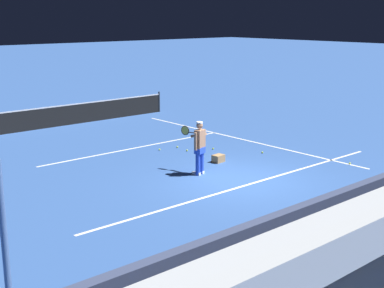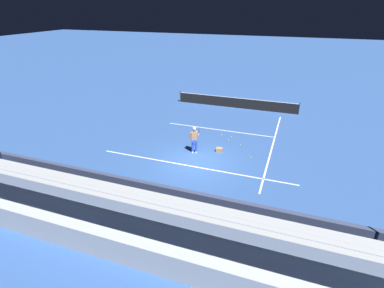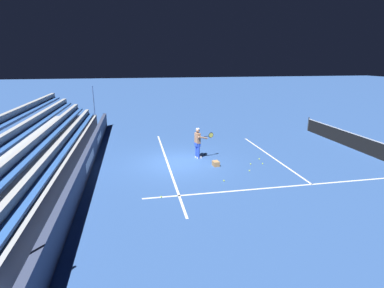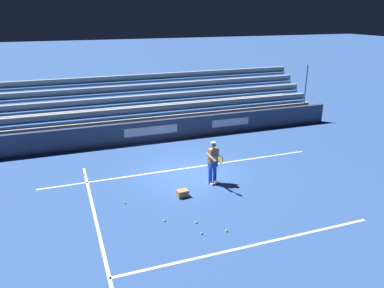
{
  "view_description": "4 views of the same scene",
  "coord_description": "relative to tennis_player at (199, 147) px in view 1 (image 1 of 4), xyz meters",
  "views": [
    {
      "loc": [
        -11.51,
        -10.95,
        4.95
      ],
      "look_at": [
        -0.28,
        1.93,
        0.84
      ],
      "focal_mm": 50.0,
      "sensor_mm": 36.0,
      "label": 1
    },
    {
      "loc": [
        5.2,
        -15.01,
        8.72
      ],
      "look_at": [
        -0.11,
        -0.36,
        1.39
      ],
      "focal_mm": 28.0,
      "sensor_mm": 36.0,
      "label": 2
    },
    {
      "loc": [
        15.21,
        -2.13,
        5.36
      ],
      "look_at": [
        0.34,
        0.78,
        1.09
      ],
      "focal_mm": 28.0,
      "sensor_mm": 36.0,
      "label": 3
    },
    {
      "loc": [
        4.82,
        13.55,
        6.4
      ],
      "look_at": [
        -0.24,
        -0.27,
        1.16
      ],
      "focal_mm": 35.0,
      "sensor_mm": 36.0,
      "label": 4
    }
  ],
  "objects": [
    {
      "name": "tennis_net",
      "position": [
        0.53,
        9.9,
        -0.4
      ],
      "size": [
        11.09,
        0.09,
        1.07
      ],
      "color": "#33383D",
      "rests_on": "ground"
    },
    {
      "name": "tennis_ball_near_player",
      "position": [
        2.57,
        2.07,
        -0.86
      ],
      "size": [
        0.07,
        0.07,
        0.07
      ],
      "primitive_type": "sphere",
      "color": "#CCE533",
      "rests_on": "ground"
    },
    {
      "name": "tennis_player",
      "position": [
        0.0,
        0.0,
        0.0
      ],
      "size": [
        0.58,
        1.07,
        1.71
      ],
      "color": "blue",
      "rests_on": "ground"
    },
    {
      "name": "tennis_ball_by_box",
      "position": [
        3.55,
        0.45,
        -0.86
      ],
      "size": [
        0.07,
        0.07,
        0.07
      ],
      "primitive_type": "sphere",
      "color": "#CCE533",
      "rests_on": "ground"
    },
    {
      "name": "tennis_ball_stray_back",
      "position": [
        4.67,
        -2.53,
        -0.86
      ],
      "size": [
        0.07,
        0.07,
        0.07
      ],
      "primitive_type": "sphere",
      "color": "#CCE533",
      "rests_on": "ground"
    },
    {
      "name": "tennis_ball_far_right",
      "position": [
        1.7,
        3.16,
        -0.86
      ],
      "size": [
        0.07,
        0.07,
        0.07
      ],
      "primitive_type": "sphere",
      "color": "#CCE533",
      "rests_on": "ground"
    },
    {
      "name": "ball_box_cardboard",
      "position": [
        1.47,
        0.64,
        -0.76
      ],
      "size": [
        0.43,
        0.34,
        0.26
      ],
      "primitive_type": "cube",
      "rotation": [
        0.0,
        0.0,
        0.1
      ],
      "color": "#A87F51",
      "rests_on": "ground"
    },
    {
      "name": "court_sideline_white",
      "position": [
        4.64,
        2.71,
        -0.89
      ],
      "size": [
        0.1,
        12.0,
        0.01
      ],
      "primitive_type": "cube",
      "color": "white",
      "rests_on": "ground"
    },
    {
      "name": "back_wall_sponsor_board",
      "position": [
        0.52,
        -5.8,
        -0.34
      ],
      "size": [
        20.35,
        0.25,
        1.1
      ],
      "color": "#384260",
      "rests_on": "ground"
    },
    {
      "name": "court_baseline_white",
      "position": [
        0.53,
        -1.79,
        -0.89
      ],
      "size": [
        12.0,
        0.1,
        0.01
      ],
      "primitive_type": "cube",
      "color": "white",
      "rests_on": "ground"
    },
    {
      "name": "tennis_ball_far_left",
      "position": [
        1.63,
        2.51,
        -0.86
      ],
      "size": [
        0.07,
        0.07,
        0.07
      ],
      "primitive_type": "sphere",
      "color": "#CCE533",
      "rests_on": "ground"
    },
    {
      "name": "ground_plane",
      "position": [
        0.53,
        -1.29,
        -0.89
      ],
      "size": [
        160.0,
        160.0,
        0.0
      ],
      "primitive_type": "plane",
      "color": "#2D5193"
    },
    {
      "name": "tennis_ball_on_baseline",
      "position": [
        0.94,
        3.3,
        -0.86
      ],
      "size": [
        0.07,
        0.07,
        0.07
      ],
      "primitive_type": "sphere",
      "color": "#CCE533",
      "rests_on": "ground"
    },
    {
      "name": "court_service_line_white",
      "position": [
        0.53,
        4.21,
        -0.89
      ],
      "size": [
        8.22,
        0.1,
        0.01
      ],
      "primitive_type": "cube",
      "color": "white",
      "rests_on": "ground"
    }
  ]
}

